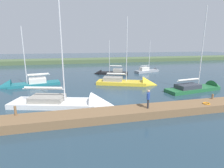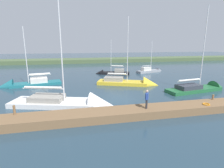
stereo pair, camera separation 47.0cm
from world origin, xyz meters
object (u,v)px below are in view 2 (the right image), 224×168
at_px(mooring_post_far, 14,110).
at_px(person_on_dock, 147,98).
at_px(life_ring_buoy, 206,104).
at_px(mooring_post_near, 213,97).
at_px(sailboat_outer_mooring, 151,71).
at_px(sailboat_far_right, 111,74).
at_px(sailboat_inner_slip, 133,84).
at_px(sailboat_mid_channel, 24,85).
at_px(sailboat_far_left, 202,89).
at_px(sailboat_behind_pier, 74,104).

height_order(mooring_post_far, person_on_dock, person_on_dock).
bearing_deg(life_ring_buoy, mooring_post_near, -145.54).
height_order(mooring_post_far, sailboat_outer_mooring, sailboat_outer_mooring).
bearing_deg(sailboat_far_right, sailboat_outer_mooring, -155.90).
distance_m(life_ring_buoy, person_on_dock, 5.98).
height_order(sailboat_inner_slip, sailboat_mid_channel, sailboat_inner_slip).
bearing_deg(mooring_post_near, sailboat_far_left, -120.59).
bearing_deg(sailboat_outer_mooring, life_ring_buoy, -119.89).
bearing_deg(person_on_dock, sailboat_inner_slip, 111.36).
distance_m(sailboat_far_right, person_on_dock, 22.15).
xyz_separation_m(mooring_post_far, sailboat_mid_channel, (2.72, -13.62, -0.97)).
xyz_separation_m(sailboat_inner_slip, sailboat_behind_pier, (9.09, 7.80, -0.01)).
relative_size(sailboat_outer_mooring, sailboat_far_left, 0.62).
relative_size(mooring_post_far, sailboat_behind_pier, 0.07).
bearing_deg(mooring_post_far, sailboat_mid_channel, -78.70).
bearing_deg(sailboat_inner_slip, mooring_post_near, -44.36).
xyz_separation_m(sailboat_outer_mooring, sailboat_far_left, (-0.34, 16.01, -0.06)).
bearing_deg(person_on_dock, sailboat_far_right, 121.15).
distance_m(life_ring_buoy, sailboat_outer_mooring, 23.47).
bearing_deg(sailboat_behind_pier, life_ring_buoy, -3.53).
bearing_deg(sailboat_mid_channel, mooring_post_far, 90.04).
distance_m(sailboat_outer_mooring, sailboat_inner_slip, 13.43).
bearing_deg(sailboat_far_left, sailboat_mid_channel, 153.45).
height_order(sailboat_outer_mooring, sailboat_far_left, sailboat_far_left).
height_order(mooring_post_far, sailboat_far_right, sailboat_far_right).
relative_size(mooring_post_far, life_ring_buoy, 1.17).
xyz_separation_m(sailboat_far_right, person_on_dock, (1.27, 22.06, 1.58)).
bearing_deg(sailboat_far_left, person_on_dock, -157.80).
height_order(sailboat_inner_slip, sailboat_far_left, sailboat_far_left).
xyz_separation_m(sailboat_outer_mooring, sailboat_mid_channel, (24.45, 8.14, -0.10)).
distance_m(sailboat_inner_slip, sailboat_far_left, 9.79).
xyz_separation_m(mooring_post_near, sailboat_far_right, (6.39, -21.12, -0.87)).
relative_size(sailboat_mid_channel, sailboat_behind_pier, 0.84).
distance_m(mooring_post_near, sailboat_outer_mooring, 21.99).
bearing_deg(person_on_dock, mooring_post_far, -150.40).
distance_m(sailboat_inner_slip, sailboat_far_right, 10.29).
height_order(sailboat_outer_mooring, person_on_dock, sailboat_outer_mooring).
height_order(mooring_post_near, sailboat_inner_slip, sailboat_inner_slip).
bearing_deg(sailboat_outer_mooring, sailboat_mid_channel, -179.62).
height_order(sailboat_outer_mooring, sailboat_far_right, sailboat_far_right).
bearing_deg(sailboat_inner_slip, sailboat_outer_mooring, 75.16).
bearing_deg(person_on_dock, sailboat_behind_pier, -178.37).
bearing_deg(life_ring_buoy, sailboat_far_left, -126.55).
xyz_separation_m(sailboat_inner_slip, sailboat_far_left, (-8.30, 5.19, 0.04)).
distance_m(mooring_post_far, sailboat_far_left, 22.83).
xyz_separation_m(life_ring_buoy, sailboat_far_left, (-5.16, -6.96, -0.59)).
height_order(sailboat_outer_mooring, sailboat_inner_slip, sailboat_inner_slip).
relative_size(mooring_post_near, sailboat_behind_pier, 0.04).
distance_m(mooring_post_far, sailboat_mid_channel, 13.92).
bearing_deg(sailboat_behind_pier, person_on_dock, -16.76).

